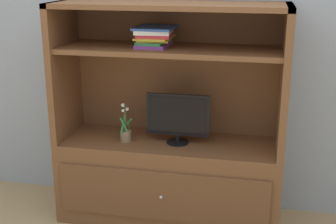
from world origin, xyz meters
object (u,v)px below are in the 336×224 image
at_px(tv_monitor, 178,117).
at_px(potted_plant, 126,133).
at_px(media_console, 169,156).
at_px(magazine_stack, 154,36).

height_order(tv_monitor, potted_plant, tv_monitor).
height_order(media_console, magazine_stack, media_console).
bearing_deg(tv_monitor, potted_plant, -173.83).
relative_size(tv_monitor, magazine_stack, 1.33).
distance_m(potted_plant, magazine_stack, 0.77).
height_order(media_console, tv_monitor, media_console).
xyz_separation_m(tv_monitor, potted_plant, (-0.40, -0.04, -0.14)).
bearing_deg(potted_plant, tv_monitor, 6.17).
distance_m(tv_monitor, potted_plant, 0.42).
distance_m(media_console, magazine_stack, 0.93).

